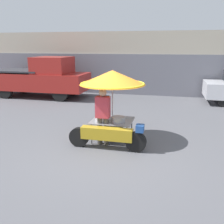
{
  "coord_description": "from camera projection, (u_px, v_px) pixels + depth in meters",
  "views": [
    {
      "loc": [
        1.54,
        -5.88,
        2.67
      ],
      "look_at": [
        -0.04,
        0.7,
        0.86
      ],
      "focal_mm": 40.0,
      "sensor_mm": 36.0,
      "label": 1
    }
  ],
  "objects": [
    {
      "name": "pickup_truck",
      "position": [
        42.0,
        78.0,
        13.18
      ],
      "size": [
        5.18,
        1.92,
        2.11
      ],
      "color": "black",
      "rests_on": "ground"
    },
    {
      "name": "vendor_motorcycle_cart",
      "position": [
        112.0,
        87.0,
        6.79
      ],
      "size": [
        2.09,
        1.81,
        2.02
      ],
      "color": "black",
      "rests_on": "ground"
    },
    {
      "name": "shopfront_building",
      "position": [
        145.0,
        63.0,
        14.45
      ],
      "size": [
        28.0,
        2.06,
        3.42
      ],
      "color": "#B2A893",
      "rests_on": "ground"
    },
    {
      "name": "ground_plane",
      "position": [
        107.0,
        150.0,
        6.56
      ],
      "size": [
        36.0,
        36.0,
        0.0
      ],
      "primitive_type": "plane",
      "color": "#56565B"
    },
    {
      "name": "vendor_person",
      "position": [
        103.0,
        114.0,
        6.76
      ],
      "size": [
        0.38,
        0.22,
        1.56
      ],
      "color": "#4C473D",
      "rests_on": "ground"
    }
  ]
}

